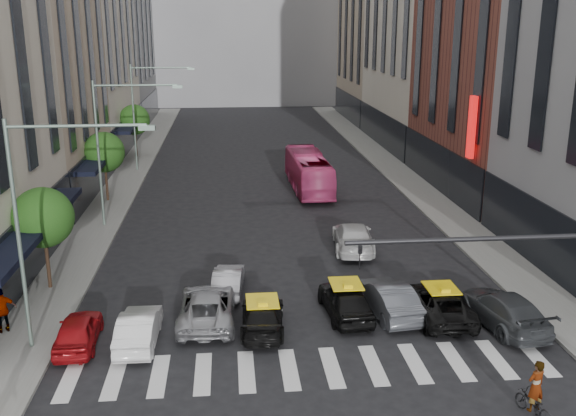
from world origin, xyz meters
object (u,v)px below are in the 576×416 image
object	(u,v)px
streetlamp_mid	(113,134)
taxi_center	(345,300)
streetlamp_near	(41,205)
pedestrian_far	(2,310)
taxi_left	(262,315)
motorcycle	(534,405)
bus	(308,172)
car_red	(78,331)
car_white_front	(139,328)
streetlamp_far	(144,103)

from	to	relation	value
streetlamp_mid	taxi_center	world-z (taller)	streetlamp_mid
streetlamp_near	pedestrian_far	distance (m)	5.54
taxi_left	motorcycle	bearing A→B (deg)	143.89
taxi_left	pedestrian_far	distance (m)	10.67
streetlamp_near	streetlamp_mid	size ratio (longest dim) A/B	1.00
pedestrian_far	bus	bearing A→B (deg)	-155.51
car_red	streetlamp_near	bearing A→B (deg)	6.41
car_white_front	car_red	bearing A→B (deg)	0.02
car_red	taxi_center	size ratio (longest dim) A/B	0.88
streetlamp_mid	car_white_front	bearing A→B (deg)	-78.53
car_red	pedestrian_far	distance (m)	3.51
taxi_center	streetlamp_mid	bearing A→B (deg)	-54.39
streetlamp_near	pedestrian_far	world-z (taller)	streetlamp_near
taxi_left	taxi_center	distance (m)	3.83
streetlamp_near	streetlamp_far	xyz separation A→B (m)	(0.00, 32.00, 0.00)
car_white_front	bus	world-z (taller)	bus
streetlamp_near	streetlamp_mid	xyz separation A→B (m)	(0.00, 16.00, 0.00)
car_white_front	bus	distance (m)	26.02
pedestrian_far	motorcycle	bearing A→B (deg)	127.07
car_red	pedestrian_far	size ratio (longest dim) A/B	2.02
car_red	taxi_center	xyz separation A→B (m)	(11.10, 1.69, 0.09)
streetlamp_near	taxi_center	size ratio (longest dim) A/B	2.05
streetlamp_near	bus	distance (m)	27.82
streetlamp_mid	taxi_center	size ratio (longest dim) A/B	2.05
streetlamp_near	car_red	world-z (taller)	streetlamp_near
streetlamp_near	car_white_front	bearing A→B (deg)	1.41
car_red	car_white_front	distance (m)	2.39
streetlamp_near	taxi_left	xyz separation A→B (m)	(8.24, 0.85, -5.27)
car_red	taxi_left	world-z (taller)	car_red
car_red	motorcycle	bearing A→B (deg)	156.04
car_red	streetlamp_far	bearing A→B (deg)	-90.58
bus	streetlamp_far	bearing A→B (deg)	-32.30
taxi_left	bus	distance (m)	23.80
streetlamp_mid	taxi_center	bearing A→B (deg)	-49.90
streetlamp_far	motorcycle	xyz separation A→B (m)	(16.70, -38.24, -5.48)
car_red	taxi_center	distance (m)	11.23
streetlamp_mid	motorcycle	world-z (taller)	streetlamp_mid
car_white_front	pedestrian_far	distance (m)	5.80
taxi_center	motorcycle	distance (m)	9.36
car_white_front	taxi_center	bearing A→B (deg)	-167.60
car_white_front	bus	bearing A→B (deg)	-111.21
streetlamp_mid	taxi_left	xyz separation A→B (m)	(8.24, -15.15, -5.27)
pedestrian_far	taxi_center	bearing A→B (deg)	150.55
streetlamp_near	car_white_front	distance (m)	6.14
car_white_front	taxi_left	size ratio (longest dim) A/B	0.95
streetlamp_mid	car_white_front	world-z (taller)	streetlamp_mid
car_red	bus	xyz separation A→B (m)	(12.27, 24.00, 0.79)
pedestrian_far	streetlamp_mid	bearing A→B (deg)	-130.56
streetlamp_mid	bus	bearing A→B (deg)	31.79
car_red	taxi_left	size ratio (longest dim) A/B	0.88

